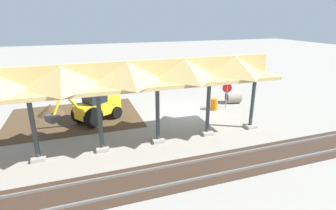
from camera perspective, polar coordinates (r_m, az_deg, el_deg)
name	(u,v)px	position (r m, az deg, el deg)	size (l,w,h in m)	color
ground_plane	(186,113)	(20.42, 3.98, -1.75)	(120.00, 120.00, 0.00)	gray
dirt_work_zone	(75,117)	(20.69, -19.65, -2.55)	(9.34, 7.00, 0.01)	#4C3823
platform_canopy	(128,75)	(14.13, -8.77, 6.46)	(17.46, 3.20, 4.90)	#9E998E
rail_tracks	(244,161)	(14.35, 16.17, -11.64)	(60.00, 2.58, 0.15)	slate
stop_sign	(227,91)	(21.51, 12.71, 3.08)	(0.73, 0.26, 2.10)	gray
backhoe	(96,105)	(19.04, -15.41, 0.10)	(5.02, 3.88, 2.82)	yellow
dirt_mound	(52,114)	(21.98, -24.01, -1.89)	(4.00, 4.00, 1.65)	#4C3823
concrete_pipe	(233,97)	(23.37, 14.02, 1.71)	(1.41, 1.30, 1.04)	#9E9384
traffic_barrel	(214,104)	(21.28, 9.98, 0.13)	(0.56, 0.56, 0.90)	orange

